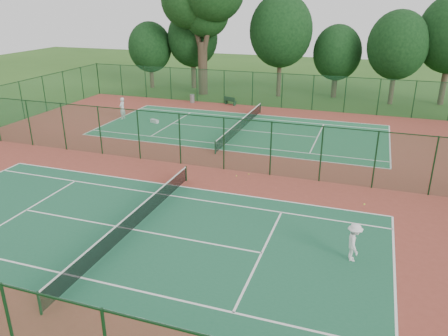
{
  "coord_description": "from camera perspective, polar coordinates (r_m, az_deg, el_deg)",
  "views": [
    {
      "loc": [
        10.18,
        -25.11,
        10.47
      ],
      "look_at": [
        2.81,
        -3.67,
        1.6
      ],
      "focal_mm": 35.0,
      "sensor_mm": 36.0,
      "label": 1
    }
  ],
  "objects": [
    {
      "name": "tennis_net_far",
      "position": [
        36.95,
        2.27,
        5.77
      ],
      "size": [
        0.1,
        12.9,
        0.97
      ],
      "color": "#12321F",
      "rests_on": "ground"
    },
    {
      "name": "stray_ball_b",
      "position": [
        27.38,
        1.63,
        -1.03
      ],
      "size": [
        0.07,
        0.07,
        0.07
      ],
      "primitive_type": "sphere",
      "color": "#D2ED37",
      "rests_on": "red_pad"
    },
    {
      "name": "red_pad",
      "position": [
        29.05,
        -2.9,
        0.22
      ],
      "size": [
        40.0,
        36.0,
        0.01
      ],
      "primitive_type": "cube",
      "color": "brown",
      "rests_on": "ground"
    },
    {
      "name": "trash_bin",
      "position": [
        47.19,
        -4.17,
        9.04
      ],
      "size": [
        0.61,
        0.61,
        0.87
      ],
      "primitive_type": "cylinder",
      "rotation": [
        0.0,
        0.0,
        -0.32
      ],
      "color": "gray",
      "rests_on": "red_pad"
    },
    {
      "name": "kit_bag",
      "position": [
        39.75,
        -9.06,
        6.07
      ],
      "size": [
        0.88,
        0.58,
        0.31
      ],
      "primitive_type": "cube",
      "rotation": [
        0.0,
        0.0,
        -0.36
      ],
      "color": "silver",
      "rests_on": "red_pad"
    },
    {
      "name": "fence_divider",
      "position": [
        28.46,
        -2.96,
        3.52
      ],
      "size": [
        40.0,
        0.09,
        3.5
      ],
      "color": "#184A2B",
      "rests_on": "ground"
    },
    {
      "name": "ground",
      "position": [
        29.05,
        -2.89,
        0.21
      ],
      "size": [
        120.0,
        120.0,
        0.0
      ],
      "primitive_type": "plane",
      "color": "#2D581B",
      "rests_on": "ground"
    },
    {
      "name": "fence_north",
      "position": [
        45.14,
        5.66,
        10.14
      ],
      "size": [
        40.0,
        0.09,
        3.5
      ],
      "color": "#1A4E2D",
      "rests_on": "ground"
    },
    {
      "name": "stray_ball_a",
      "position": [
        27.68,
        3.25,
        -0.8
      ],
      "size": [
        0.07,
        0.07,
        0.07
      ],
      "primitive_type": "sphere",
      "color": "gold",
      "rests_on": "red_pad"
    },
    {
      "name": "evergreen_row",
      "position": [
        51.38,
        7.8,
        9.41
      ],
      "size": [
        39.0,
        5.0,
        12.0
      ],
      "primitive_type": null,
      "color": "black",
      "rests_on": "ground"
    },
    {
      "name": "player_far",
      "position": [
        41.39,
        -13.15,
        7.6
      ],
      "size": [
        0.48,
        0.73,
        1.99
      ],
      "primitive_type": "imported",
      "rotation": [
        0.0,
        0.0,
        -1.56
      ],
      "color": "silver",
      "rests_on": "court_far"
    },
    {
      "name": "tennis_net_near",
      "position": [
        21.49,
        -11.87,
        -6.65
      ],
      "size": [
        0.1,
        12.9,
        0.97
      ],
      "color": "#13361A",
      "rests_on": "ground"
    },
    {
      "name": "stray_ball_c",
      "position": [
        28.65,
        -5.27,
        -0.07
      ],
      "size": [
        0.07,
        0.07,
        0.07
      ],
      "primitive_type": "sphere",
      "color": "gold",
      "rests_on": "red_pad"
    },
    {
      "name": "court_near",
      "position": [
        21.73,
        -11.77,
        -7.88
      ],
      "size": [
        23.77,
        10.97,
        0.01
      ],
      "primitive_type": "cube",
      "color": "#1C593B",
      "rests_on": "red_pad"
    },
    {
      "name": "bench",
      "position": [
        45.99,
        0.8,
        8.78
      ],
      "size": [
        1.45,
        0.85,
        0.86
      ],
      "rotation": [
        0.0,
        0.0,
        -0.34
      ],
      "color": "#12351D",
      "rests_on": "red_pad"
    },
    {
      "name": "court_far",
      "position": [
        37.1,
        2.26,
        4.98
      ],
      "size": [
        23.77,
        10.97,
        0.01
      ],
      "primitive_type": "cube",
      "color": "#216941",
      "rests_on": "red_pad"
    },
    {
      "name": "player_near",
      "position": [
        19.39,
        16.62,
        -9.27
      ],
      "size": [
        0.86,
        1.22,
        1.71
      ],
      "primitive_type": "imported",
      "rotation": [
        0.0,
        0.0,
        1.79
      ],
      "color": "silver",
      "rests_on": "court_near"
    }
  ]
}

